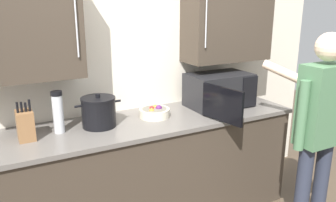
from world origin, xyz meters
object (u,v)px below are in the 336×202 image
Objects in this scene: stock_pot at (99,112)px; knife_block at (25,125)px; thermos_flask at (58,112)px; person_figure at (318,124)px; fruit_bowl at (154,112)px; microwave_oven at (217,91)px.

knife_block is at bearing -178.02° from stock_pot.
knife_block reaches higher than stock_pot.
person_figure reaches higher than thermos_flask.
person_figure is (1.67, -0.90, -0.09)m from thermos_flask.
microwave_oven is at bearing -0.55° from fruit_bowl.
thermos_flask is (-0.30, 0.01, 0.04)m from stock_pot.
fruit_bowl is at bearing 179.45° from microwave_oven.
thermos_flask reaches higher than microwave_oven.
thermos_flask is at bearing 179.44° from fruit_bowl.
thermos_flask reaches higher than fruit_bowl.
fruit_bowl is 0.87× the size of knife_block.
knife_block is (-1.63, -0.02, -0.04)m from microwave_oven.
knife_block is 0.24m from thermos_flask.
microwave_oven reaches higher than knife_block.
microwave_oven is at bearing 106.75° from person_figure.
fruit_bowl is 0.15× the size of person_figure.
stock_pot reaches higher than fruit_bowl.
knife_block is 0.18× the size of person_figure.
thermos_flask reaches higher than stock_pot.
microwave_oven is 0.64m from fruit_bowl.
thermos_flask is at bearing 177.67° from stock_pot.
microwave_oven is 2.45× the size of thermos_flask.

